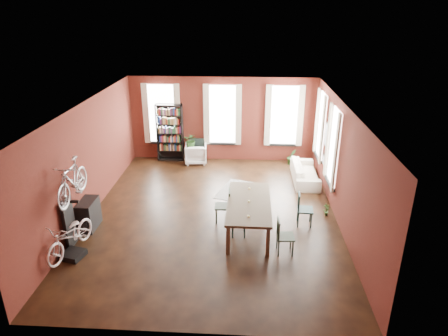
# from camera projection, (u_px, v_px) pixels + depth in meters

# --- Properties ---
(room) EXTENTS (9.00, 9.04, 3.22)m
(room) POSITION_uv_depth(u_px,v_px,m) (223.00, 138.00, 11.28)
(room) COLOR black
(room) RESTS_ON ground
(dining_table) EXTENTS (1.16, 2.50, 0.85)m
(dining_table) POSITION_uv_depth(u_px,v_px,m) (249.00, 216.00, 10.59)
(dining_table) COLOR #483C2B
(dining_table) RESTS_ON ground
(dining_chair_a) EXTENTS (0.40, 0.40, 0.82)m
(dining_chair_a) POSITION_uv_depth(u_px,v_px,m) (239.00, 221.00, 10.37)
(dining_chair_a) COLOR #1B3D3A
(dining_chair_a) RESTS_ON ground
(dining_chair_b) EXTENTS (0.45, 0.45, 0.94)m
(dining_chair_b) POSITION_uv_depth(u_px,v_px,m) (223.00, 206.00, 11.02)
(dining_chair_b) COLOR black
(dining_chair_b) RESTS_ON ground
(dining_chair_c) EXTENTS (0.44, 0.44, 0.91)m
(dining_chair_c) POSITION_uv_depth(u_px,v_px,m) (285.00, 236.00, 9.61)
(dining_chair_c) COLOR black
(dining_chair_c) RESTS_ON ground
(dining_chair_d) EXTENTS (0.46, 0.46, 0.93)m
(dining_chair_d) POSITION_uv_depth(u_px,v_px,m) (305.00, 210.00, 10.85)
(dining_chair_d) COLOR #193736
(dining_chair_d) RESTS_ON ground
(bookshelf) EXTENTS (1.00, 0.32, 2.20)m
(bookshelf) POSITION_uv_depth(u_px,v_px,m) (170.00, 133.00, 15.20)
(bookshelf) COLOR black
(bookshelf) RESTS_ON ground
(white_armchair) EXTENTS (0.87, 0.82, 0.82)m
(white_armchair) POSITION_uv_depth(u_px,v_px,m) (196.00, 153.00, 15.16)
(white_armchair) COLOR white
(white_armchair) RESTS_ON ground
(cream_sofa) EXTENTS (0.61, 2.08, 0.81)m
(cream_sofa) POSITION_uv_depth(u_px,v_px,m) (305.00, 170.00, 13.62)
(cream_sofa) COLOR beige
(cream_sofa) RESTS_ON ground
(striped_rug) EXTENTS (1.44, 1.82, 0.01)m
(striped_rug) POSITION_uv_depth(u_px,v_px,m) (237.00, 190.00, 13.03)
(striped_rug) COLOR black
(striped_rug) RESTS_ON ground
(bike_trainer) EXTENTS (0.58, 0.58, 0.14)m
(bike_trainer) POSITION_uv_depth(u_px,v_px,m) (73.00, 255.00, 9.57)
(bike_trainer) COLOR black
(bike_trainer) RESTS_ON ground
(bike_wall_rack) EXTENTS (0.16, 0.60, 1.30)m
(bike_wall_rack) POSITION_uv_depth(u_px,v_px,m) (69.00, 223.00, 9.81)
(bike_wall_rack) COLOR black
(bike_wall_rack) RESTS_ON ground
(console_table) EXTENTS (0.40, 0.80, 0.80)m
(console_table) POSITION_uv_depth(u_px,v_px,m) (89.00, 214.00, 10.73)
(console_table) COLOR black
(console_table) RESTS_ON ground
(plant_stand) EXTENTS (0.33, 0.33, 0.60)m
(plant_stand) POSITION_uv_depth(u_px,v_px,m) (191.00, 155.00, 15.23)
(plant_stand) COLOR black
(plant_stand) RESTS_ON ground
(plant_by_sofa) EXTENTS (0.53, 0.69, 0.27)m
(plant_by_sofa) POSITION_uv_depth(u_px,v_px,m) (291.00, 161.00, 15.11)
(plant_by_sofa) COLOR #254F1F
(plant_by_sofa) RESTS_ON ground
(plant_small) EXTENTS (0.34, 0.41, 0.13)m
(plant_small) POSITION_uv_depth(u_px,v_px,m) (326.00, 213.00, 11.47)
(plant_small) COLOR #325C24
(plant_small) RESTS_ON ground
(bicycle_floor) EXTENTS (0.77, 1.00, 1.71)m
(bicycle_floor) POSITION_uv_depth(u_px,v_px,m) (68.00, 221.00, 9.22)
(bicycle_floor) COLOR silver
(bicycle_floor) RESTS_ON bike_trainer
(bicycle_hung) EXTENTS (0.47, 1.00, 1.66)m
(bicycle_hung) POSITION_uv_depth(u_px,v_px,m) (70.00, 168.00, 9.24)
(bicycle_hung) COLOR #A5A8AD
(bicycle_hung) RESTS_ON bike_wall_rack
(plant_on_stand) EXTENTS (0.59, 0.64, 0.45)m
(plant_on_stand) POSITION_uv_depth(u_px,v_px,m) (191.00, 142.00, 15.03)
(plant_on_stand) COLOR #2A5221
(plant_on_stand) RESTS_ON plant_stand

